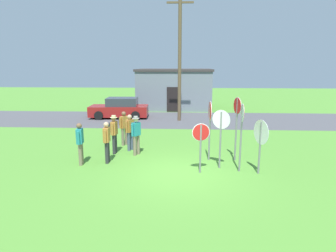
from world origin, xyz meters
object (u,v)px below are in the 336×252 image
stop_sign_tallest (210,120)px  person_in_blue (124,126)px  utility_pole (180,57)px  person_in_teal (136,133)px  person_with_sunhat (107,140)px  parked_car_on_street (120,109)px  stop_sign_rear_right (237,118)px  person_on_left (130,130)px  stop_sign_rear_left (261,137)px  stop_sign_center_cluster (201,140)px  stop_sign_leaning_right (221,129)px  person_holding_notes (80,141)px  person_in_dark_shirt (114,131)px  stop_sign_far_back (242,127)px

stop_sign_tallest → person_in_blue: size_ratio=1.47×
utility_pole → stop_sign_tallest: size_ratio=3.45×
utility_pole → person_in_teal: bearing=-102.4°
stop_sign_tallest → person_with_sunhat: stop_sign_tallest is taller
person_in_teal → parked_car_on_street: bearing=106.8°
person_with_sunhat → person_in_blue: bearing=86.7°
utility_pole → parked_car_on_street: size_ratio=1.95×
stop_sign_rear_right → person_on_left: stop_sign_rear_right is taller
utility_pole → stop_sign_rear_left: size_ratio=4.26×
utility_pole → person_on_left: bearing=-106.4°
stop_sign_rear_left → stop_sign_rear_right: bearing=112.7°
person_in_teal → person_on_left: bearing=121.2°
stop_sign_center_cluster → person_in_blue: 5.02m
utility_pole → person_in_teal: size_ratio=4.92×
stop_sign_leaning_right → person_on_left: 4.46m
stop_sign_tallest → person_in_teal: stop_sign_tallest is taller
stop_sign_center_cluster → person_holding_notes: 4.75m
parked_car_on_street → person_with_sunhat: 10.20m
stop_sign_leaning_right → person_on_left: stop_sign_leaning_right is taller
person_on_left → stop_sign_rear_right: bearing=-14.5°
stop_sign_center_cluster → stop_sign_rear_right: 2.19m
stop_sign_rear_left → person_in_dark_shirt: 6.24m
stop_sign_rear_right → person_holding_notes: bearing=-172.4°
person_in_dark_shirt → person_with_sunhat: bearing=-89.3°
utility_pole → person_on_left: (-2.18, -7.41, -3.51)m
stop_sign_far_back → person_in_blue: 6.08m
stop_sign_leaning_right → person_on_left: bearing=151.1°
stop_sign_tallest → person_with_sunhat: size_ratio=1.47×
person_on_left → stop_sign_rear_left: bearing=-26.8°
utility_pole → stop_sign_center_cluster: utility_pole is taller
person_on_left → stop_sign_center_cluster: bearing=-40.8°
stop_sign_far_back → person_in_teal: (-4.17, 1.80, -0.73)m
utility_pole → person_on_left: size_ratio=5.06×
stop_sign_far_back → stop_sign_leaning_right: size_ratio=1.13×
stop_sign_leaning_right → person_holding_notes: bearing=178.9°
stop_sign_leaning_right → person_with_sunhat: 4.54m
person_with_sunhat → stop_sign_tallest: bearing=7.4°
stop_sign_center_cluster → person_in_blue: size_ratio=1.10×
stop_sign_rear_right → stop_sign_tallest: stop_sign_rear_right is taller
parked_car_on_street → stop_sign_tallest: stop_sign_tallest is taller
stop_sign_rear_right → person_in_dark_shirt: stop_sign_rear_right is taller
person_on_left → person_with_sunhat: (-0.61, -1.75, 0.00)m
person_in_blue → person_in_dark_shirt: (-0.17, -1.37, 0.03)m
stop_sign_far_back → person_on_left: stop_sign_far_back is taller
utility_pole → person_in_dark_shirt: 9.08m
stop_sign_leaning_right → person_on_left: size_ratio=1.34×
parked_car_on_street → stop_sign_tallest: (5.84, -9.52, 1.02)m
stop_sign_leaning_right → person_holding_notes: 5.51m
person_in_blue → person_holding_notes: bearing=-111.6°
stop_sign_center_cluster → stop_sign_rear_right: size_ratio=0.70×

